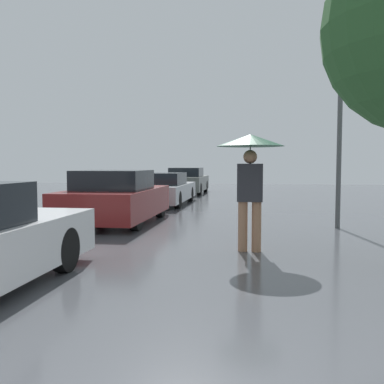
{
  "coord_description": "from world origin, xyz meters",
  "views": [
    {
      "loc": [
        -0.01,
        -1.25,
        1.47
      ],
      "look_at": [
        -1.07,
        5.9,
        0.99
      ],
      "focal_mm": 40.0,
      "sensor_mm": 36.0,
      "label": 1
    }
  ],
  "objects_px": {
    "pedestrian": "(250,158)",
    "parked_car_farthest": "(187,181)",
    "parked_car_third": "(163,189)",
    "parked_car_second": "(116,198)",
    "street_lamp": "(340,98)"
  },
  "relations": [
    {
      "from": "street_lamp",
      "to": "parked_car_farthest",
      "type": "bearing_deg",
      "value": 115.54
    },
    {
      "from": "pedestrian",
      "to": "parked_car_third",
      "type": "distance_m",
      "value": 8.7
    },
    {
      "from": "parked_car_third",
      "to": "pedestrian",
      "type": "bearing_deg",
      "value": -68.03
    },
    {
      "from": "parked_car_farthest",
      "to": "street_lamp",
      "type": "distance_m",
      "value": 12.31
    },
    {
      "from": "pedestrian",
      "to": "parked_car_farthest",
      "type": "distance_m",
      "value": 14.21
    },
    {
      "from": "pedestrian",
      "to": "parked_car_third",
      "type": "xyz_separation_m",
      "value": [
        -3.23,
        8.02,
        -1.02
      ]
    },
    {
      "from": "parked_car_third",
      "to": "street_lamp",
      "type": "relative_size",
      "value": 0.98
    },
    {
      "from": "pedestrian",
      "to": "parked_car_second",
      "type": "bearing_deg",
      "value": 137.73
    },
    {
      "from": "pedestrian",
      "to": "parked_car_third",
      "type": "relative_size",
      "value": 0.44
    },
    {
      "from": "parked_car_third",
      "to": "street_lamp",
      "type": "xyz_separation_m",
      "value": [
        5.19,
        -5.12,
        2.39
      ]
    },
    {
      "from": "parked_car_third",
      "to": "parked_car_farthest",
      "type": "bearing_deg",
      "value": 90.24
    },
    {
      "from": "parked_car_second",
      "to": "street_lamp",
      "type": "height_order",
      "value": "street_lamp"
    },
    {
      "from": "parked_car_second",
      "to": "parked_car_farthest",
      "type": "bearing_deg",
      "value": 89.6
    },
    {
      "from": "parked_car_farthest",
      "to": "street_lamp",
      "type": "height_order",
      "value": "street_lamp"
    },
    {
      "from": "parked_car_third",
      "to": "parked_car_farthest",
      "type": "height_order",
      "value": "parked_car_farthest"
    }
  ]
}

